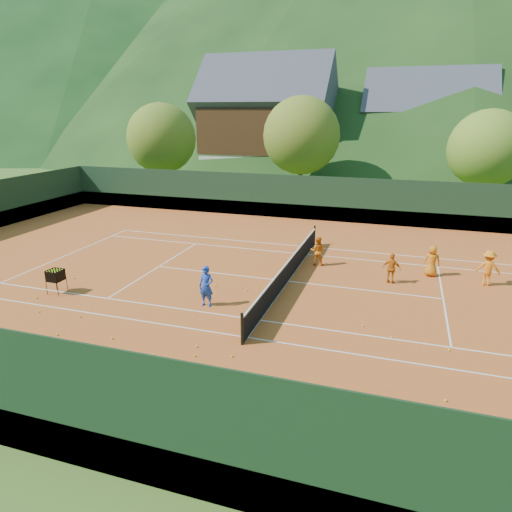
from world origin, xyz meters
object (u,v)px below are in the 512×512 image
(student_a, at_px, (318,251))
(tennis_net, at_px, (288,271))
(student_d, at_px, (488,268))
(ball_hopper, at_px, (55,276))
(coach, at_px, (206,286))
(student_c, at_px, (432,261))
(chalet_mid, at_px, (424,132))
(chalet_left, at_px, (267,125))
(student_b, at_px, (392,269))

(student_a, xyz_separation_m, tennis_net, (-0.80, -2.62, -0.20))
(student_d, height_order, ball_hopper, student_d)
(coach, bearing_deg, student_a, 64.21)
(student_c, height_order, chalet_mid, chalet_mid)
(student_a, distance_m, chalet_mid, 32.09)
(chalet_left, relative_size, chalet_mid, 1.09)
(student_c, xyz_separation_m, student_d, (2.22, -0.47, 0.06))
(ball_hopper, height_order, chalet_mid, chalet_mid)
(student_c, bearing_deg, student_d, 167.26)
(student_d, relative_size, chalet_mid, 0.12)
(coach, height_order, chalet_left, chalet_left)
(student_b, xyz_separation_m, student_d, (3.91, 1.02, 0.11))
(coach, xyz_separation_m, student_d, (10.56, 5.72, -0.02))
(student_c, height_order, ball_hopper, student_c)
(coach, distance_m, student_d, 12.00)
(ball_hopper, xyz_separation_m, chalet_mid, (14.72, 38.24, 4.22))
(student_b, xyz_separation_m, student_c, (1.70, 1.50, 0.05))
(ball_hopper, bearing_deg, student_a, 35.78)
(student_b, distance_m, ball_hopper, 14.11)
(tennis_net, bearing_deg, student_b, 15.31)
(ball_hopper, height_order, chalet_left, chalet_left)
(coach, bearing_deg, chalet_left, 104.14)
(student_d, distance_m, ball_hopper, 18.13)
(tennis_net, bearing_deg, chalet_mid, 79.99)
(student_a, xyz_separation_m, student_d, (7.42, -0.42, 0.07))
(coach, distance_m, chalet_mid, 38.66)
(student_c, relative_size, ball_hopper, 1.43)
(coach, distance_m, student_a, 6.89)
(student_b, relative_size, student_d, 0.86)
(student_b, relative_size, student_c, 0.93)
(ball_hopper, bearing_deg, tennis_net, 25.92)
(student_d, bearing_deg, chalet_left, -53.86)
(ball_hopper, xyz_separation_m, chalet_left, (-1.28, 34.24, 4.88))
(coach, bearing_deg, student_b, 36.50)
(student_b, relative_size, tennis_net, 0.11)
(ball_hopper, bearing_deg, chalet_left, 92.14)
(student_d, bearing_deg, coach, 31.34)
(student_a, distance_m, student_b, 3.79)
(student_a, bearing_deg, student_c, 176.16)
(coach, bearing_deg, tennis_net, 57.68)
(student_b, height_order, student_d, student_d)
(coach, height_order, student_a, coach)
(coach, relative_size, student_d, 1.03)
(student_a, bearing_deg, student_d, 172.35)
(ball_hopper, bearing_deg, coach, 6.46)
(ball_hopper, bearing_deg, chalet_mid, 68.94)
(student_d, bearing_deg, student_a, -0.35)
(chalet_left, height_order, chalet_mid, chalet_left)
(student_b, xyz_separation_m, chalet_left, (-14.31, 28.82, 4.96))
(ball_hopper, bearing_deg, student_d, 20.81)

